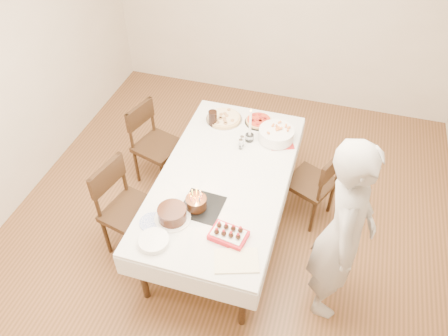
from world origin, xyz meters
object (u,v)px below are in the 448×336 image
(pizza_white, at_px, (224,118))
(birthday_cake, at_px, (196,200))
(dining_table, at_px, (224,203))
(chair_left_dessert, at_px, (132,212))
(pizza_pepperoni, at_px, (259,121))
(cola_glass, at_px, (213,118))
(layer_cake, at_px, (172,214))
(strawberry_box, at_px, (228,234))
(taper_candle, at_px, (250,125))
(chair_right_savory, at_px, (310,183))
(chair_left_savory, at_px, (158,146))
(pasta_bowl, at_px, (276,134))
(person, at_px, (344,233))

(pizza_white, relative_size, birthday_cake, 2.14)
(dining_table, xyz_separation_m, chair_left_dessert, (-0.74, -0.45, 0.12))
(pizza_pepperoni, bearing_deg, cola_glass, -159.13)
(birthday_cake, bearing_deg, layer_cake, -130.67)
(dining_table, relative_size, pizza_pepperoni, 7.44)
(strawberry_box, bearing_deg, birthday_cake, 147.30)
(chair_left_dessert, distance_m, layer_cake, 0.59)
(dining_table, bearing_deg, pizza_white, 106.67)
(dining_table, bearing_deg, taper_candle, 79.81)
(birthday_cake, bearing_deg, taper_candle, 77.83)
(chair_right_savory, xyz_separation_m, chair_left_savory, (-1.65, 0.06, 0.02))
(pasta_bowl, bearing_deg, birthday_cake, -113.15)
(person, relative_size, taper_candle, 4.62)
(taper_candle, height_order, cola_glass, taper_candle)
(taper_candle, distance_m, birthday_cake, 1.01)
(pizza_pepperoni, height_order, layer_cake, layer_cake)
(dining_table, xyz_separation_m, chair_left_savory, (-0.89, 0.50, 0.09))
(cola_glass, relative_size, birthday_cake, 0.93)
(chair_left_savory, distance_m, birthday_cake, 1.27)
(taper_candle, relative_size, layer_cake, 1.28)
(taper_candle, height_order, strawberry_box, taper_candle)
(dining_table, distance_m, pizza_pepperoni, 0.95)
(chair_right_savory, relative_size, layer_cake, 2.94)
(person, height_order, cola_glass, person)
(pizza_pepperoni, bearing_deg, chair_left_savory, -160.74)
(birthday_cake, bearing_deg, chair_left_savory, 129.81)
(chair_right_savory, height_order, pasta_bowl, chair_right_savory)
(chair_left_savory, bearing_deg, cola_glass, -145.88)
(pizza_white, distance_m, pizza_pepperoni, 0.36)
(dining_table, xyz_separation_m, pizza_white, (-0.24, 0.79, 0.40))
(dining_table, distance_m, chair_left_savory, 1.03)
(pizza_white, distance_m, strawberry_box, 1.52)
(cola_glass, distance_m, layer_cake, 1.29)
(pizza_pepperoni, distance_m, layer_cake, 1.51)
(pizza_pepperoni, bearing_deg, taper_candle, -93.91)
(chair_right_savory, bearing_deg, taper_candle, -164.53)
(layer_cake, bearing_deg, person, 5.62)
(pizza_white, height_order, cola_glass, cola_glass)
(dining_table, distance_m, pizza_white, 0.92)
(dining_table, bearing_deg, chair_left_dessert, -148.63)
(chair_right_savory, height_order, cola_glass, cola_glass)
(strawberry_box, bearing_deg, pasta_bowl, 85.03)
(chair_left_dessert, xyz_separation_m, person, (1.83, -0.02, 0.40))
(chair_left_dessert, height_order, birthday_cake, chair_left_dessert)
(chair_left_savory, relative_size, pizza_pepperoni, 3.23)
(chair_left_dessert, xyz_separation_m, cola_glass, (0.41, 1.14, 0.34))
(dining_table, relative_size, taper_candle, 5.55)
(dining_table, xyz_separation_m, cola_glass, (-0.33, 0.69, 0.46))
(chair_right_savory, xyz_separation_m, chair_left_dessert, (-1.50, -0.90, 0.05))
(pizza_white, bearing_deg, strawberry_box, -72.00)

